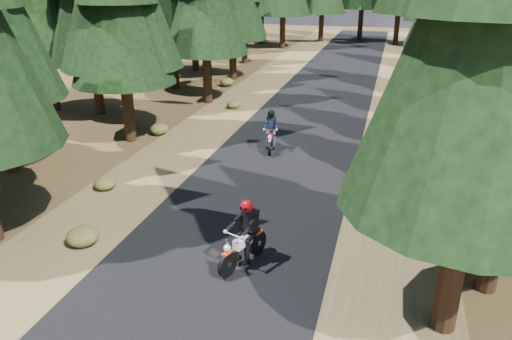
% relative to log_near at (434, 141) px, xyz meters
% --- Properties ---
extents(ground, '(120.00, 120.00, 0.00)m').
position_rel_log_near_xyz_m(ground, '(-6.17, -9.27, -0.16)').
color(ground, '#443118').
rests_on(ground, ground).
extents(road, '(6.00, 100.00, 0.01)m').
position_rel_log_near_xyz_m(road, '(-6.17, -4.27, -0.15)').
color(road, black).
rests_on(road, ground).
extents(shoulder_l, '(3.20, 100.00, 0.01)m').
position_rel_log_near_xyz_m(shoulder_l, '(-10.77, -4.27, -0.16)').
color(shoulder_l, brown).
rests_on(shoulder_l, ground).
extents(shoulder_r, '(3.20, 100.00, 0.01)m').
position_rel_log_near_xyz_m(shoulder_r, '(-1.57, -4.27, -0.16)').
color(shoulder_r, brown).
rests_on(shoulder_r, ground).
extents(log_near, '(4.70, 0.67, 0.32)m').
position_rel_log_near_xyz_m(log_near, '(0.00, 0.00, 0.00)').
color(log_near, '#4C4233').
rests_on(log_near, ground).
extents(understory_shrubs, '(15.63, 30.68, 0.63)m').
position_rel_log_near_xyz_m(understory_shrubs, '(-4.56, -2.31, 0.11)').
color(understory_shrubs, '#474C1E').
rests_on(understory_shrubs, ground).
extents(rider_lead, '(1.27, 2.12, 1.81)m').
position_rel_log_near_xyz_m(rider_lead, '(-5.43, -11.75, 0.45)').
color(rider_lead, silver).
rests_on(rider_lead, road).
extents(rider_follow, '(0.92, 2.03, 1.75)m').
position_rel_log_near_xyz_m(rider_follow, '(-6.91, -2.71, 0.43)').
color(rider_follow, maroon).
rests_on(rider_follow, road).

